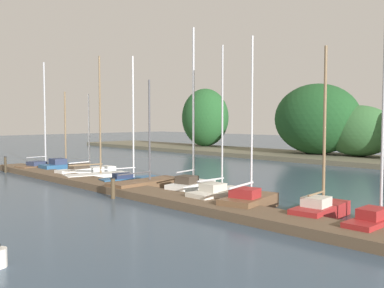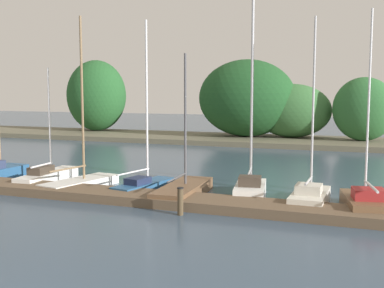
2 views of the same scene
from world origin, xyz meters
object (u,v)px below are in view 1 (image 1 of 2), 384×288
at_px(sailboat_7, 220,193).
at_px(mooring_piling_1, 113,188).
at_px(sailboat_5, 148,184).
at_px(sailboat_10, 379,219).
at_px(sailboat_1, 64,166).
at_px(sailboat_4, 131,178).
at_px(sailboat_8, 250,200).
at_px(mooring_piling_0, 5,164).
at_px(sailboat_2, 87,171).
at_px(sailboat_6, 192,184).
at_px(sailboat_9, 322,208).
at_px(sailboat_0, 44,165).
at_px(sailboat_3, 99,174).

height_order(sailboat_7, mooring_piling_1, sailboat_7).
relative_size(sailboat_7, mooring_piling_1, 7.17).
distance_m(sailboat_5, mooring_piling_1, 3.00).
height_order(sailboat_7, sailboat_10, sailboat_10).
bearing_deg(sailboat_1, sailboat_4, -89.16).
height_order(sailboat_8, mooring_piling_0, sailboat_8).
bearing_deg(sailboat_2, sailboat_6, -92.47).
xyz_separation_m(sailboat_5, sailboat_10, (12.04, 0.06, 0.12)).
xyz_separation_m(sailboat_9, mooring_piling_0, (-22.19, -3.05, 0.15)).
distance_m(sailboat_0, sailboat_1, 2.01).
xyz_separation_m(sailboat_6, sailboat_8, (4.36, -0.94, -0.11)).
bearing_deg(sailboat_0, sailboat_3, -95.22).
distance_m(mooring_piling_0, mooring_piling_1, 13.38).
relative_size(sailboat_6, mooring_piling_0, 7.34).
height_order(sailboat_4, sailboat_9, sailboat_4).
bearing_deg(mooring_piling_1, sailboat_2, 157.21).
distance_m(sailboat_2, sailboat_10, 19.02).
relative_size(sailboat_7, mooring_piling_0, 6.25).
bearing_deg(sailboat_10, sailboat_0, 91.12).
bearing_deg(sailboat_5, mooring_piling_1, -163.87).
relative_size(sailboat_4, sailboat_8, 1.02).
bearing_deg(sailboat_10, sailboat_1, 89.68).
distance_m(sailboat_6, sailboat_10, 9.51).
xyz_separation_m(sailboat_2, sailboat_7, (11.95, -0.39, 0.04)).
relative_size(sailboat_9, mooring_piling_1, 6.59).
xyz_separation_m(sailboat_2, sailboat_6, (9.53, 0.22, 0.15)).
bearing_deg(sailboat_7, sailboat_1, 89.71).
distance_m(sailboat_4, sailboat_7, 6.88).
relative_size(sailboat_0, sailboat_5, 1.34).
bearing_deg(sailboat_10, sailboat_6, 86.53).
bearing_deg(mooring_piling_0, sailboat_1, 49.33).
xyz_separation_m(sailboat_3, sailboat_8, (11.80, -0.30, 0.04)).
relative_size(sailboat_0, sailboat_8, 1.09).
distance_m(sailboat_2, sailboat_8, 13.91).
bearing_deg(mooring_piling_1, sailboat_5, 108.76).
xyz_separation_m(sailboat_6, mooring_piling_1, (-1.59, -3.56, -0.00)).
bearing_deg(sailboat_3, sailboat_4, -74.03).
bearing_deg(sailboat_2, sailboat_4, -96.15).
bearing_deg(sailboat_3, sailboat_7, -77.84).
xyz_separation_m(sailboat_1, mooring_piling_0, (-2.59, -3.01, 0.16)).
height_order(sailboat_1, mooring_piling_1, sailboat_1).
xyz_separation_m(sailboat_0, sailboat_9, (21.53, 0.61, 0.03)).
bearing_deg(mooring_piling_1, sailboat_1, 163.35).
bearing_deg(sailboat_3, sailboat_1, 98.45).
relative_size(sailboat_5, sailboat_6, 0.70).
relative_size(sailboat_6, mooring_piling_1, 8.42).
bearing_deg(sailboat_3, sailboat_9, -76.64).
height_order(sailboat_2, sailboat_4, sailboat_4).
height_order(sailboat_1, sailboat_9, sailboat_9).
xyz_separation_m(sailboat_10, mooring_piling_1, (-11.08, -2.89, 0.07)).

